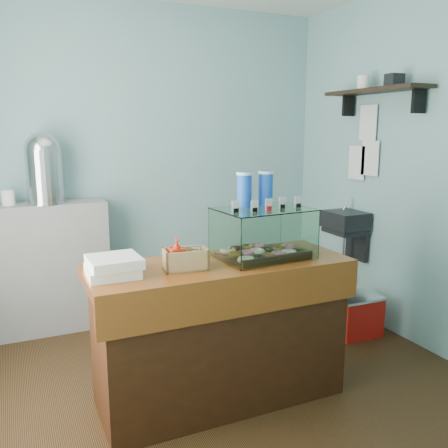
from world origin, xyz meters
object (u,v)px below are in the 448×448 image
display_case (261,231)px  red_cooler (356,315)px  coffee_urn (44,166)px  counter (221,331)px

display_case → red_cooler: display_case is taller
coffee_urn → red_cooler: bearing=-26.6°
display_case → red_cooler: 1.48m
red_cooler → coffee_urn: bearing=155.4°
display_case → coffee_urn: (-1.16, 1.52, 0.34)m
coffee_urn → red_cooler: coffee_urn is taller
counter → display_case: 0.68m
display_case → coffee_urn: size_ratio=1.04×
coffee_urn → red_cooler: 2.84m
coffee_urn → red_cooler: (2.29, -1.15, -1.23)m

